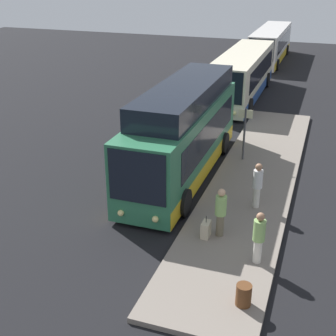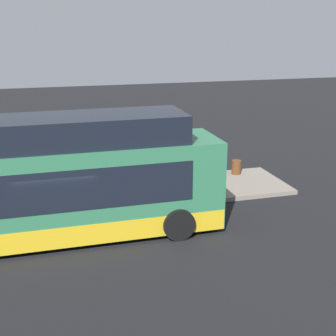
# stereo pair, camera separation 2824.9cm
# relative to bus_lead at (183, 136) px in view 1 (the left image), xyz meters

# --- Properties ---
(ground) EXTENTS (80.00, 80.00, 0.00)m
(ground) POSITION_rel_bus_lead_xyz_m (-0.33, -0.08, -1.87)
(ground) COLOR black
(platform) EXTENTS (20.00, 3.46, 0.18)m
(platform) POSITION_rel_bus_lead_xyz_m (-0.33, 3.25, -1.78)
(platform) COLOR slate
(platform) RESTS_ON ground
(bus_lead) EXTENTS (10.42, 2.71, 4.13)m
(bus_lead) POSITION_rel_bus_lead_xyz_m (0.00, 0.00, 0.00)
(bus_lead) COLOR #2D704C
(bus_lead) RESTS_ON ground
(bus_second) EXTENTS (11.91, 2.85, 3.17)m
(bus_second) POSITION_rel_bus_lead_xyz_m (-13.87, -0.00, -0.28)
(bus_second) COLOR beige
(bus_second) RESTS_ON ground
(bus_third) EXTENTS (12.19, 2.74, 3.04)m
(bus_third) POSITION_rel_bus_lead_xyz_m (-27.90, -0.00, -0.36)
(bus_third) COLOR silver
(bus_third) RESTS_ON ground
(passenger_boarding) EXTENTS (0.49, 0.49, 1.80)m
(passenger_boarding) POSITION_rel_bus_lead_xyz_m (4.80, 2.88, -0.71)
(passenger_boarding) COLOR #6B604C
(passenger_boarding) RESTS_ON platform
(passenger_waiting) EXTENTS (0.48, 0.48, 1.83)m
(passenger_waiting) POSITION_rel_bus_lead_xyz_m (2.34, 3.73, -0.68)
(passenger_waiting) COLOR silver
(passenger_waiting) RESTS_ON platform
(passenger_with_bags) EXTENTS (0.45, 0.45, 1.77)m
(passenger_with_bags) POSITION_rel_bus_lead_xyz_m (5.95, 4.37, -0.73)
(passenger_with_bags) COLOR silver
(passenger_with_bags) RESTS_ON platform
(suitcase) EXTENTS (0.48, 0.27, 0.81)m
(suitcase) POSITION_rel_bus_lead_xyz_m (5.06, 2.45, -1.40)
(suitcase) COLOR beige
(suitcase) RESTS_ON platform
(sign_post) EXTENTS (0.10, 0.66, 2.53)m
(sign_post) POSITION_rel_bus_lead_xyz_m (-2.23, 2.34, -0.12)
(sign_post) COLOR #4C4C51
(sign_post) RESTS_ON platform
(trash_bin) EXTENTS (0.44, 0.44, 0.65)m
(trash_bin) POSITION_rel_bus_lead_xyz_m (8.10, 4.35, -1.36)
(trash_bin) COLOR #593319
(trash_bin) RESTS_ON platform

